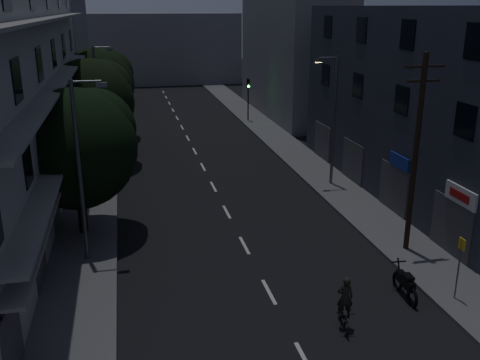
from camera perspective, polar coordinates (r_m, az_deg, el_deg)
name	(u,v)px	position (r m, az deg, el deg)	size (l,w,h in m)	color
ground	(202,165)	(38.85, -4.08, 1.60)	(160.00, 160.00, 0.00)	black
sidewalk_left	(95,170)	(38.54, -15.18, 0.99)	(3.00, 90.00, 0.15)	#565659
sidewalk_right	(301,158)	(40.52, 6.48, 2.34)	(3.00, 90.00, 0.15)	#565659
lane_markings	(191,144)	(44.82, -5.25, 3.82)	(0.15, 60.50, 0.01)	beige
building_right	(446,111)	(31.56, 21.13, 6.86)	(6.19, 28.00, 11.00)	#2A2D39
building_far_left	(53,36)	(60.36, -19.35, 14.26)	(6.00, 20.00, 16.00)	slate
building_far_right	(292,52)	(56.75, 5.56, 13.46)	(6.00, 20.00, 13.00)	slate
building_far_end	(157,49)	(82.28, -8.87, 13.69)	(24.00, 8.00, 10.00)	slate
tree_near	(77,144)	(26.87, -17.00, 3.70)	(5.86, 5.86, 7.23)	black
tree_mid	(91,99)	(38.70, -15.65, 8.27)	(6.09, 6.09, 7.50)	black
tree_far	(98,82)	(47.01, -14.93, 10.06)	(6.15, 6.15, 7.61)	black
traffic_signal_far_right	(248,91)	(53.05, 0.89, 9.52)	(0.28, 0.37, 4.10)	black
traffic_signal_far_left	(109,92)	(53.48, -13.81, 9.08)	(0.28, 0.37, 4.10)	black
street_lamp_left_near	(82,163)	(23.75, -16.55, 1.72)	(1.51, 0.25, 8.00)	#585C60
street_lamp_right	(333,115)	(33.68, 9.86, 6.88)	(1.51, 0.25, 8.00)	#56575D
street_lamp_left_far	(99,94)	(42.72, -14.86, 8.88)	(1.51, 0.25, 8.00)	#5A5D62
utility_pole	(416,151)	(24.93, 18.25, 2.96)	(1.80, 0.24, 9.00)	black
bus_stop_sign	(460,258)	(22.13, 22.42, -7.65)	(0.06, 0.35, 2.52)	#595B60
motorcycle	(405,284)	(22.39, 17.20, -10.60)	(0.62, 2.14, 1.37)	black
cyclist	(344,311)	(19.86, 11.04, -13.54)	(0.82, 1.66, 2.01)	black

